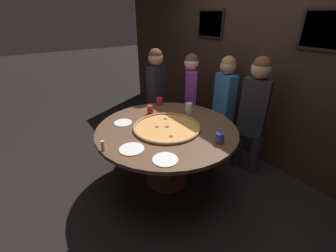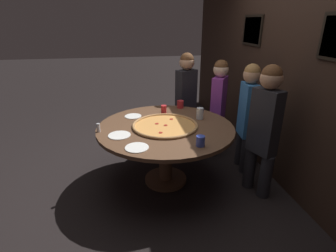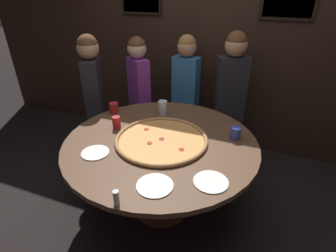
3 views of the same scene
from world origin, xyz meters
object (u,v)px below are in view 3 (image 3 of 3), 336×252
Objects in this scene: dining_table at (161,153)px; drink_cup_far_right at (163,108)px; drink_cup_near_right at (114,108)px; diner_centre_back at (230,93)px; white_plate_left_side at (155,185)px; condiment_shaker at (116,198)px; drink_cup_centre_back at (116,122)px; diner_far_right at (94,95)px; white_plate_right_side at (95,153)px; giant_pizza at (161,139)px; diner_side_right at (139,90)px; diner_side_left at (186,89)px; drink_cup_far_left at (236,133)px; white_plate_beside_cup at (211,182)px.

dining_table is 11.41× the size of drink_cup_far_right.
diner_centre_back is (1.02, 0.69, 0.05)m from drink_cup_near_right.
condiment_shaker is (-0.14, -0.22, 0.05)m from white_plate_left_side.
diner_centre_back is (0.84, 0.96, 0.05)m from drink_cup_centre_back.
drink_cup_far_right is at bearing -117.57° from diner_far_right.
drink_cup_centre_back reaches higher than white_plate_left_side.
diner_far_right is (-1.36, -0.53, -0.02)m from diner_centre_back.
drink_cup_near_right reaches higher than white_plate_right_side.
giant_pizza is at bearing 40.88° from white_plate_right_side.
diner_side_right is at bearing 112.49° from condiment_shaker.
drink_cup_far_right reaches higher than drink_cup_centre_back.
white_plate_right_side reaches higher than dining_table.
drink_cup_near_right is 0.91m from diner_side_left.
diner_side_right is 0.52m from diner_far_right.
condiment_shaker is (0.21, -1.21, -0.02)m from drink_cup_far_right.
white_plate_left_side is at bearing -116.29° from drink_cup_far_left.
giant_pizza is 7.85× the size of condiment_shaker.
white_plate_beside_cup is 0.61m from condiment_shaker.
diner_far_right is (-1.01, 1.23, 0.03)m from condiment_shaker.
white_plate_right_side is (-0.22, -0.81, -0.07)m from drink_cup_far_right.
white_plate_right_side is at bearing 137.18° from condiment_shaker.
white_plate_right_side and white_plate_beside_cup have the same top height.
drink_cup_far_left is 1.03m from drink_cup_centre_back.
diner_side_left is (-0.17, 1.83, 0.01)m from condiment_shaker.
drink_cup_far_left is (0.56, 0.26, 0.04)m from giant_pizza.
drink_cup_centre_back is at bearing -54.59° from drink_cup_near_right.
white_plate_right_side is at bearing 86.79° from diner_side_left.
dining_table is 7.50× the size of white_plate_right_side.
white_plate_right_side is 1.58m from diner_centre_back.
diner_far_right reaches higher than dining_table.
diner_side_left reaches higher than drink_cup_centre_back.
diner_side_right is (-0.00, 0.56, -0.00)m from drink_cup_near_right.
drink_cup_far_left is at bearing 32.32° from white_plate_right_side.
white_plate_beside_cup is (0.32, 0.16, 0.00)m from white_plate_left_side.
dining_table is at bearing 108.75° from white_plate_left_side.
diner_side_left reaches higher than white_plate_left_side.
drink_cup_near_right is 1.07× the size of condiment_shaker.
diner_side_left is at bearing 97.49° from giant_pizza.
drink_cup_centre_back is 1.07m from diner_side_left.
drink_cup_far_left is 0.78m from diner_centre_back.
dining_table is 1.07× the size of diner_centre_back.
drink_cup_far_left is 0.07× the size of diner_far_right.
drink_cup_far_right reaches higher than drink_cup_near_right.
drink_cup_centre_back is 0.85m from diner_side_right.
drink_cup_centre_back is at bearing 137.12° from white_plate_left_side.
diner_side_left reaches higher than white_plate_right_side.
white_plate_left_side is (-0.39, -0.78, -0.05)m from drink_cup_far_left.
diner_centre_back is (0.56, 0.55, 0.03)m from drink_cup_far_right.
white_plate_beside_cup is 0.16× the size of diner_side_left.
white_plate_right_side is at bearing -70.21° from drink_cup_near_right.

